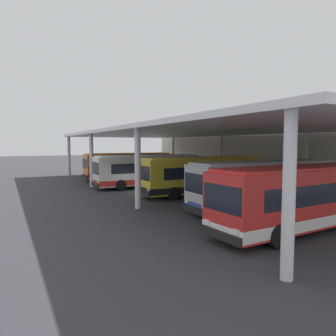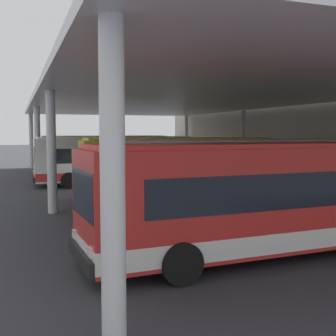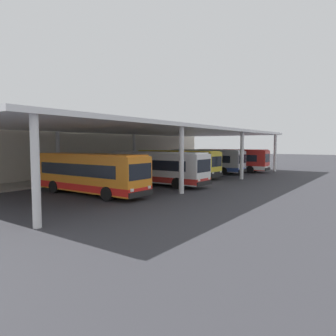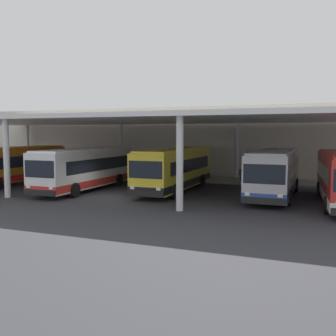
# 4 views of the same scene
# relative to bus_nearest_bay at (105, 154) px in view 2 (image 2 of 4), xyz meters

# --- Properties ---
(ground_plane) EXTENTS (200.00, 200.00, 0.00)m
(ground_plane) POSITION_rel_bus_nearest_bay_xyz_m (10.68, -3.06, -1.66)
(ground_plane) COLOR #333338
(platform_kerb) EXTENTS (42.00, 4.50, 0.18)m
(platform_kerb) POSITION_rel_bus_nearest_bay_xyz_m (10.68, 8.69, -1.57)
(platform_kerb) COLOR gray
(platform_kerb) RESTS_ON ground
(station_building_facade) EXTENTS (48.00, 1.60, 6.99)m
(station_building_facade) POSITION_rel_bus_nearest_bay_xyz_m (10.68, 11.94, 1.84)
(station_building_facade) COLOR beige
(station_building_facade) RESTS_ON ground
(canopy_shelter) EXTENTS (40.00, 17.00, 5.55)m
(canopy_shelter) POSITION_rel_bus_nearest_bay_xyz_m (10.68, 2.44, 3.66)
(canopy_shelter) COLOR silver
(canopy_shelter) RESTS_ON ground
(bus_nearest_bay) EXTENTS (2.73, 10.53, 3.17)m
(bus_nearest_bay) POSITION_rel_bus_nearest_bay_xyz_m (0.00, 0.00, 0.00)
(bus_nearest_bay) COLOR orange
(bus_nearest_bay) RESTS_ON ground
(bus_second_bay) EXTENTS (2.77, 10.54, 3.17)m
(bus_second_bay) POSITION_rel_bus_nearest_bay_xyz_m (7.54, -0.73, 0.00)
(bus_second_bay) COLOR white
(bus_second_bay) RESTS_ON ground
(bus_middle_bay) EXTENTS (2.79, 10.55, 3.17)m
(bus_middle_bay) POSITION_rel_bus_nearest_bay_xyz_m (14.03, 1.28, 0.00)
(bus_middle_bay) COLOR yellow
(bus_middle_bay) RESTS_ON ground
(bus_far_bay) EXTENTS (2.80, 10.56, 3.17)m
(bus_far_bay) POSITION_rel_bus_nearest_bay_xyz_m (21.26, 1.33, 0.00)
(bus_far_bay) COLOR #B7B7BC
(bus_far_bay) RESTS_ON ground
(bus_departing) EXTENTS (3.15, 10.66, 3.17)m
(bus_departing) POSITION_rel_bus_nearest_bay_xyz_m (25.52, -0.38, 0.00)
(bus_departing) COLOR red
(bus_departing) RESTS_ON ground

